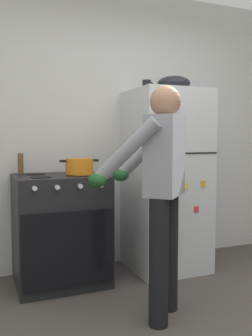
{
  "coord_description": "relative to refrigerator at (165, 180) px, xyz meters",
  "views": [
    {
      "loc": [
        -1.21,
        -1.57,
        1.23
      ],
      "look_at": [
        -0.05,
        1.32,
        1.0
      ],
      "focal_mm": 39.73,
      "sensor_mm": 36.0,
      "label": 1
    }
  ],
  "objects": [
    {
      "name": "person_cook",
      "position": [
        -0.52,
        -0.88,
        0.11
      ],
      "size": [
        0.69,
        0.72,
        1.6
      ],
      "color": "black",
      "rests_on": "ground"
    },
    {
      "name": "mixing_bowl",
      "position": [
        0.08,
        0.0,
        0.92
      ],
      "size": [
        0.31,
        0.31,
        0.14
      ],
      "primitive_type": "ellipsoid",
      "color": "black",
      "rests_on": "refrigerator"
    },
    {
      "name": "refrigerator",
      "position": [
        0.0,
        0.0,
        0.0
      ],
      "size": [
        0.68,
        0.72,
        1.7
      ],
      "color": "silver",
      "rests_on": "ground"
    },
    {
      "name": "stove_range",
      "position": [
        -1.02,
        -0.01,
        -0.38
      ],
      "size": [
        0.76,
        0.67,
        0.94
      ],
      "color": "black",
      "rests_on": "ground"
    },
    {
      "name": "coffee_mug",
      "position": [
        -0.18,
        0.05,
        0.9
      ],
      "size": [
        0.11,
        0.08,
        0.1
      ],
      "color": "black",
      "rests_on": "refrigerator"
    },
    {
      "name": "red_pot",
      "position": [
        -0.86,
        -0.05,
        0.16
      ],
      "size": [
        0.34,
        0.24,
        0.14
      ],
      "color": "orange",
      "rests_on": "stove_range"
    },
    {
      "name": "kitchen_wall_back",
      "position": [
        -0.46,
        0.38,
        0.5
      ],
      "size": [
        6.0,
        0.1,
        2.7
      ],
      "primitive_type": "cube",
      "color": "silver",
      "rests_on": "ground"
    },
    {
      "name": "pepper_mill",
      "position": [
        -1.32,
        0.2,
        0.18
      ],
      "size": [
        0.05,
        0.05,
        0.18
      ],
      "primitive_type": "cylinder",
      "color": "brown",
      "rests_on": "stove_range"
    }
  ]
}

